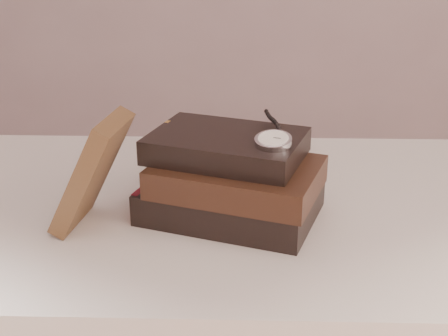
{
  "coord_description": "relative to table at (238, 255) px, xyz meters",
  "views": [
    {
      "loc": [
        0.0,
        -0.53,
        1.17
      ],
      "look_at": [
        -0.02,
        0.31,
        0.82
      ],
      "focal_mm": 50.77,
      "sensor_mm": 36.0,
      "label": 1
    }
  ],
  "objects": [
    {
      "name": "table",
      "position": [
        0.0,
        0.0,
        0.0
      ],
      "size": [
        1.0,
        0.6,
        0.75
      ],
      "color": "beige",
      "rests_on": "ground"
    },
    {
      "name": "book_stack",
      "position": [
        -0.01,
        -0.04,
        0.15
      ],
      "size": [
        0.29,
        0.24,
        0.12
      ],
      "color": "black",
      "rests_on": "table"
    },
    {
      "name": "journal",
      "position": [
        -0.2,
        -0.08,
        0.17
      ],
      "size": [
        0.12,
        0.12,
        0.17
      ],
      "primitive_type": "cube",
      "rotation": [
        0.0,
        0.47,
        -0.16
      ],
      "color": "#3C2717",
      "rests_on": "table"
    },
    {
      "name": "pocket_watch",
      "position": [
        0.05,
        -0.07,
        0.22
      ],
      "size": [
        0.06,
        0.16,
        0.02
      ],
      "color": "silver",
      "rests_on": "book_stack"
    },
    {
      "name": "eyeglasses",
      "position": [
        -0.07,
        0.07,
        0.16
      ],
      "size": [
        0.13,
        0.14,
        0.05
      ],
      "color": "silver",
      "rests_on": "book_stack"
    }
  ]
}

